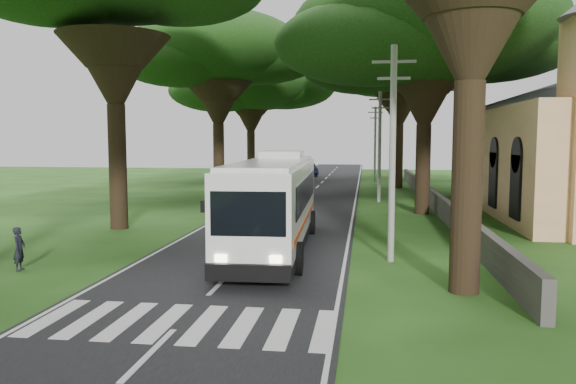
% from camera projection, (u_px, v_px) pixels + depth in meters
% --- Properties ---
extents(ground, '(140.00, 140.00, 0.00)m').
position_uv_depth(ground, '(203.00, 301.00, 15.94)').
color(ground, '#214313').
rests_on(ground, ground).
extents(road, '(8.00, 120.00, 0.04)m').
position_uv_depth(road, '(302.00, 202.00, 40.59)').
color(road, black).
rests_on(road, ground).
extents(crosswalk, '(8.00, 3.00, 0.01)m').
position_uv_depth(crosswalk, '(180.00, 324.00, 13.97)').
color(crosswalk, silver).
rests_on(crosswalk, ground).
extents(property_wall, '(0.35, 50.00, 1.20)m').
position_uv_depth(property_wall, '(431.00, 197.00, 38.32)').
color(property_wall, '#383533').
rests_on(property_wall, ground).
extents(pole_near, '(1.60, 0.24, 8.00)m').
position_uv_depth(pole_near, '(392.00, 150.00, 20.71)').
color(pole_near, gray).
rests_on(pole_near, ground).
extents(pole_mid, '(1.60, 0.24, 8.00)m').
position_uv_depth(pole_mid, '(380.00, 145.00, 40.43)').
color(pole_mid, gray).
rests_on(pole_mid, ground).
extents(pole_far, '(1.60, 0.24, 8.00)m').
position_uv_depth(pole_far, '(375.00, 143.00, 60.15)').
color(pole_far, gray).
rests_on(pole_far, ground).
extents(tree_l_midb, '(13.96, 13.96, 14.86)m').
position_uv_depth(tree_l_midb, '(218.00, 50.00, 45.43)').
color(tree_l_midb, black).
rests_on(tree_l_midb, ground).
extents(tree_l_far, '(15.84, 15.84, 14.38)m').
position_uv_depth(tree_l_far, '(251.00, 82.00, 63.40)').
color(tree_l_far, black).
rests_on(tree_l_far, ground).
extents(tree_r_mida, '(16.05, 16.05, 14.55)m').
position_uv_depth(tree_r_mida, '(426.00, 30.00, 33.52)').
color(tree_r_mida, black).
rests_on(tree_r_mida, ground).
extents(tree_r_midb, '(15.99, 15.99, 15.45)m').
position_uv_depth(tree_r_midb, '(400.00, 58.00, 51.25)').
color(tree_r_midb, black).
rests_on(tree_r_midb, ground).
extents(tree_r_far, '(12.70, 12.70, 15.36)m').
position_uv_depth(tree_r_far, '(399.00, 75.00, 68.82)').
color(tree_r_far, black).
rests_on(tree_r_far, ground).
extents(coach_bus, '(3.35, 12.71, 3.72)m').
position_uv_depth(coach_bus, '(274.00, 202.00, 23.12)').
color(coach_bus, silver).
rests_on(coach_bus, ground).
extents(distant_car_a, '(2.08, 4.07, 1.33)m').
position_uv_depth(distant_car_a, '(283.00, 181.00, 51.76)').
color(distant_car_a, '#A4A5A9').
rests_on(distant_car_a, road).
extents(distant_car_b, '(2.88, 4.83, 1.50)m').
position_uv_depth(distant_car_b, '(308.00, 170.00, 69.19)').
color(distant_car_b, navy).
rests_on(distant_car_b, road).
extents(pedestrian, '(0.47, 0.62, 1.54)m').
position_uv_depth(pedestrian, '(19.00, 249.00, 19.59)').
color(pedestrian, black).
rests_on(pedestrian, ground).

